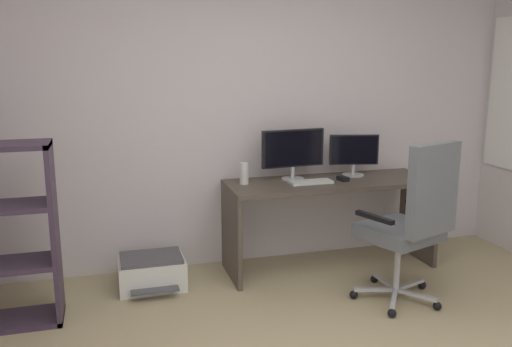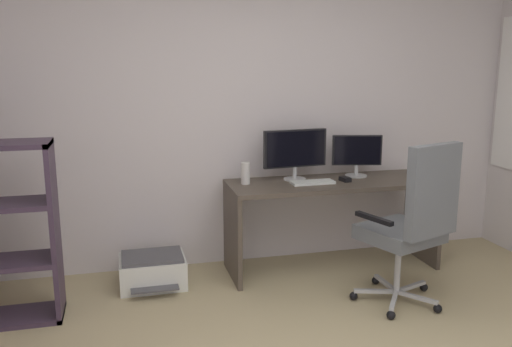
{
  "view_description": "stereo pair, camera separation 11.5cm",
  "coord_description": "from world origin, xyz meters",
  "px_view_note": "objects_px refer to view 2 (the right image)",
  "views": [
    {
      "loc": [
        -1.04,
        -1.98,
        1.67
      ],
      "look_at": [
        -0.01,
        1.59,
        0.89
      ],
      "focal_mm": 37.63,
      "sensor_mm": 36.0,
      "label": 1
    },
    {
      "loc": [
        -0.93,
        -2.01,
        1.67
      ],
      "look_at": [
        -0.01,
        1.59,
        0.89
      ],
      "focal_mm": 37.63,
      "sensor_mm": 36.0,
      "label": 2
    }
  ],
  "objects_px": {
    "monitor_secondary": "(357,153)",
    "keyboard": "(313,182)",
    "printer": "(153,271)",
    "office_chair": "(413,220)",
    "monitor_main": "(295,150)",
    "desk": "(332,203)",
    "desktop_speaker": "(245,173)",
    "computer_mouse": "(345,179)"
  },
  "relations": [
    {
      "from": "desk",
      "to": "monitor_main",
      "type": "xyz_separation_m",
      "value": [
        -0.28,
        0.12,
        0.42
      ]
    },
    {
      "from": "monitor_main",
      "to": "office_chair",
      "type": "distance_m",
      "value": 1.13
    },
    {
      "from": "keyboard",
      "to": "computer_mouse",
      "type": "relative_size",
      "value": 3.4
    },
    {
      "from": "desktop_speaker",
      "to": "monitor_secondary",
      "type": "bearing_deg",
      "value": 2.85
    },
    {
      "from": "desktop_speaker",
      "to": "keyboard",
      "type": "bearing_deg",
      "value": -12.75
    },
    {
      "from": "keyboard",
      "to": "monitor_main",
      "type": "bearing_deg",
      "value": 118.47
    },
    {
      "from": "desk",
      "to": "keyboard",
      "type": "xyz_separation_m",
      "value": [
        -0.19,
        -0.04,
        0.19
      ]
    },
    {
      "from": "monitor_main",
      "to": "printer",
      "type": "height_order",
      "value": "monitor_main"
    },
    {
      "from": "monitor_secondary",
      "to": "desktop_speaker",
      "type": "relative_size",
      "value": 2.37
    },
    {
      "from": "monitor_secondary",
      "to": "keyboard",
      "type": "distance_m",
      "value": 0.51
    },
    {
      "from": "printer",
      "to": "computer_mouse",
      "type": "bearing_deg",
      "value": -0.65
    },
    {
      "from": "desk",
      "to": "monitor_main",
      "type": "distance_m",
      "value": 0.52
    },
    {
      "from": "office_chair",
      "to": "computer_mouse",
      "type": "bearing_deg",
      "value": 101.27
    },
    {
      "from": "monitor_secondary",
      "to": "printer",
      "type": "height_order",
      "value": "monitor_secondary"
    },
    {
      "from": "desk",
      "to": "keyboard",
      "type": "height_order",
      "value": "keyboard"
    },
    {
      "from": "computer_mouse",
      "to": "desk",
      "type": "bearing_deg",
      "value": 152.14
    },
    {
      "from": "desk",
      "to": "office_chair",
      "type": "height_order",
      "value": "office_chair"
    },
    {
      "from": "desktop_speaker",
      "to": "office_chair",
      "type": "distance_m",
      "value": 1.31
    },
    {
      "from": "desk",
      "to": "desktop_speaker",
      "type": "distance_m",
      "value": 0.76
    },
    {
      "from": "monitor_main",
      "to": "keyboard",
      "type": "relative_size",
      "value": 1.57
    },
    {
      "from": "keyboard",
      "to": "monitor_secondary",
      "type": "bearing_deg",
      "value": 19.36
    },
    {
      "from": "desk",
      "to": "office_chair",
      "type": "relative_size",
      "value": 1.46
    },
    {
      "from": "keyboard",
      "to": "desktop_speaker",
      "type": "distance_m",
      "value": 0.53
    },
    {
      "from": "monitor_secondary",
      "to": "computer_mouse",
      "type": "relative_size",
      "value": 4.03
    },
    {
      "from": "desktop_speaker",
      "to": "office_chair",
      "type": "height_order",
      "value": "office_chair"
    },
    {
      "from": "desktop_speaker",
      "to": "printer",
      "type": "xyz_separation_m",
      "value": [
        -0.74,
        -0.09,
        -0.7
      ]
    },
    {
      "from": "monitor_secondary",
      "to": "computer_mouse",
      "type": "distance_m",
      "value": 0.29
    },
    {
      "from": "printer",
      "to": "monitor_secondary",
      "type": "bearing_deg",
      "value": 4.49
    },
    {
      "from": "desk",
      "to": "office_chair",
      "type": "bearing_deg",
      "value": -73.19
    },
    {
      "from": "office_chair",
      "to": "printer",
      "type": "bearing_deg",
      "value": 154.74
    },
    {
      "from": "office_chair",
      "to": "keyboard",
      "type": "bearing_deg",
      "value": 119.59
    },
    {
      "from": "printer",
      "to": "office_chair",
      "type": "bearing_deg",
      "value": -25.26
    },
    {
      "from": "monitor_main",
      "to": "desktop_speaker",
      "type": "bearing_deg",
      "value": -173.58
    },
    {
      "from": "keyboard",
      "to": "printer",
      "type": "bearing_deg",
      "value": 177.66
    },
    {
      "from": "monitor_main",
      "to": "office_chair",
      "type": "bearing_deg",
      "value": -60.44
    },
    {
      "from": "monitor_main",
      "to": "printer",
      "type": "xyz_separation_m",
      "value": [
        -1.16,
        -0.13,
        -0.85
      ]
    },
    {
      "from": "computer_mouse",
      "to": "keyboard",
      "type": "bearing_deg",
      "value": 173.51
    },
    {
      "from": "desk",
      "to": "monitor_main",
      "type": "height_order",
      "value": "monitor_main"
    },
    {
      "from": "computer_mouse",
      "to": "printer",
      "type": "distance_m",
      "value": 1.66
    },
    {
      "from": "monitor_main",
      "to": "desktop_speaker",
      "type": "relative_size",
      "value": 3.13
    },
    {
      "from": "printer",
      "to": "monitor_main",
      "type": "bearing_deg",
      "value": 6.53
    },
    {
      "from": "desk",
      "to": "office_chair",
      "type": "xyz_separation_m",
      "value": [
        0.25,
        -0.81,
        0.08
      ]
    }
  ]
}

